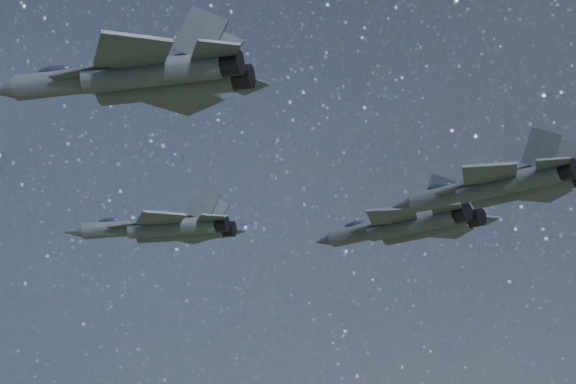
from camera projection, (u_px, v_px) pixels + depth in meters
The scene contains 4 objects.
jet_lead at pixel (163, 228), 86.80m from camera, with size 16.97×11.17×4.35m.
jet_left at pixel (406, 226), 82.51m from camera, with size 18.33×12.87×4.63m.
jet_right at pixel (138, 78), 58.96m from camera, with size 18.38×12.13×4.70m.
jet_slot at pixel (500, 186), 62.22m from camera, with size 15.14×10.64×3.82m.
Camera 1 is at (44.58, -52.76, 128.60)m, focal length 60.00 mm.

